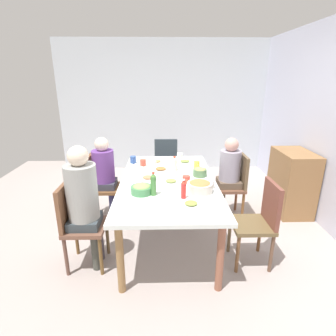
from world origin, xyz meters
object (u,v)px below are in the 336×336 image
object	(u,v)px
chair_4	(235,182)
bottle_1	(153,184)
plate_1	(148,178)
plate_2	(171,182)
chair_2	(77,221)
cup_1	(186,179)
chair_0	(166,163)
cup_6	(143,163)
dining_table	(168,186)
person_4	(229,171)
bowl_1	(200,172)
bowl_2	(200,186)
bottle_2	(184,189)
chair_1	(260,219)
plate_3	(161,170)
side_cabinet	(292,182)
cup_4	(180,156)
cup_5	(133,160)
person_2	(84,198)
cup_0	(211,184)
plate_0	(156,162)
bowl_0	(142,189)
person_3	(105,171)
bottle_0	(174,164)
cup_2	(153,164)
plate_5	(185,162)

from	to	relation	value
chair_4	bottle_1	distance (m)	1.45
plate_1	plate_2	xyz separation A→B (m)	(0.12, 0.27, -0.00)
chair_2	cup_1	xyz separation A→B (m)	(-0.43, 1.13, 0.27)
chair_0	cup_6	world-z (taller)	chair_0
dining_table	person_4	bearing A→B (deg)	120.95
chair_0	bowl_1	world-z (taller)	chair_0
bowl_2	bottle_2	world-z (taller)	bottle_2
chair_1	plate_3	world-z (taller)	chair_1
side_cabinet	cup_6	bearing A→B (deg)	-87.59
chair_4	cup_4	world-z (taller)	chair_4
chair_0	cup_5	bearing A→B (deg)	-33.63
plate_2	bowl_1	distance (m)	0.42
person_2	cup_6	distance (m)	1.17
dining_table	chair_4	distance (m)	1.06
chair_0	side_cabinet	bearing A→B (deg)	67.72
dining_table	bottle_2	size ratio (longest dim) A/B	10.04
cup_0	cup_6	distance (m)	1.11
chair_4	cup_5	world-z (taller)	chair_4
plate_0	chair_2	bearing A→B (deg)	-33.49
plate_2	bottle_1	world-z (taller)	bottle_1
dining_table	bowl_0	world-z (taller)	bowl_0
bowl_0	chair_2	bearing A→B (deg)	-78.08
person_3	bottle_0	bearing A→B (deg)	80.03
cup_2	side_cabinet	bearing A→B (deg)	94.04
plate_0	plate_5	distance (m)	0.40
cup_2	bottle_2	world-z (taller)	bottle_2
chair_0	cup_6	size ratio (longest dim) A/B	7.73
bottle_0	bowl_1	bearing A→B (deg)	55.59
cup_1	bottle_0	xyz separation A→B (m)	(-0.41, -0.12, 0.05)
bottle_1	chair_0	bearing A→B (deg)	175.00
side_cabinet	bowl_1	bearing A→B (deg)	-70.06
chair_2	person_2	size ratio (longest dim) A/B	0.70
bowl_0	bottle_0	world-z (taller)	bottle_0
person_2	cup_1	size ratio (longest dim) A/B	10.35
cup_6	side_cabinet	world-z (taller)	side_cabinet
plate_1	chair_0	bearing A→B (deg)	170.05
plate_1	person_4	bearing A→B (deg)	113.37
person_3	cup_4	bearing A→B (deg)	109.49
chair_0	plate_5	bearing A→B (deg)	19.37
bowl_1	person_2	bearing A→B (deg)	-62.68
plate_1	side_cabinet	world-z (taller)	side_cabinet
bowl_2	bottle_0	world-z (taller)	bottle_0
plate_1	side_cabinet	distance (m)	2.14
plate_2	dining_table	bearing A→B (deg)	-159.39
plate_5	bottle_2	bearing A→B (deg)	-5.51
chair_0	bowl_1	size ratio (longest dim) A/B	5.48
dining_table	bottle_1	distance (m)	0.47
person_3	cup_5	distance (m)	0.42
plate_0	bottle_0	bearing A→B (deg)	34.36
plate_2	plate_3	distance (m)	0.44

